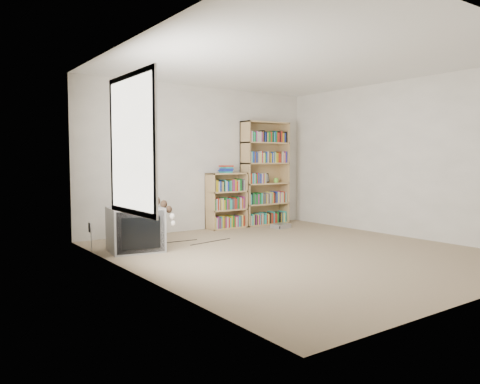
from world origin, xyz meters
TOP-DOWN VIEW (x-y plane):
  - floor at (0.00, 0.00)m, footprint 4.50×5.00m
  - wall_back at (0.00, 2.50)m, footprint 4.50×0.02m
  - wall_left at (-2.25, 0.00)m, footprint 0.02×5.00m
  - wall_right at (2.25, 0.00)m, footprint 0.02×5.00m
  - ceiling at (0.00, 0.00)m, footprint 4.50×5.00m
  - window at (-2.24, 0.20)m, footprint 0.02×1.22m
  - crt_tv at (-1.73, 1.34)m, footprint 0.77×0.72m
  - cat at (-1.63, 1.26)m, footprint 0.69×0.51m
  - bookcase_tall at (1.31, 2.36)m, footprint 0.97×0.30m
  - bookcase_short at (0.43, 2.36)m, footprint 0.72×0.30m
  - book_stack at (0.43, 2.34)m, footprint 0.19×0.25m
  - green_mug at (1.57, 2.34)m, footprint 0.08×0.08m
  - framed_print at (1.41, 2.44)m, footprint 0.13×0.05m
  - dvd_player at (1.25, 1.80)m, footprint 0.37×0.30m
  - wall_outlet at (-2.24, 1.68)m, footprint 0.01×0.08m
  - floor_cables at (-0.39, 1.58)m, footprint 1.20×0.70m

SIDE VIEW (x-z plane):
  - floor at x=0.00m, z-range -0.01..0.01m
  - floor_cables at x=-0.39m, z-range 0.00..0.01m
  - dvd_player at x=1.25m, z-range 0.00..0.07m
  - crt_tv at x=-1.73m, z-range 0.00..0.59m
  - wall_outlet at x=-2.24m, z-range 0.26..0.39m
  - bookcase_short at x=0.43m, z-range -0.03..0.96m
  - cat at x=-1.63m, z-range 0.41..0.97m
  - green_mug at x=1.57m, z-range 0.79..0.88m
  - framed_print at x=1.41m, z-range 0.79..0.97m
  - bookcase_tall at x=1.31m, z-range -0.05..1.89m
  - book_stack at x=0.43m, z-range 1.00..1.13m
  - wall_back at x=0.00m, z-range 0.00..2.50m
  - wall_left at x=-2.25m, z-range 0.00..2.50m
  - wall_right at x=2.25m, z-range 0.00..2.50m
  - window at x=-2.24m, z-range 0.64..2.16m
  - ceiling at x=0.00m, z-range 2.49..2.51m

